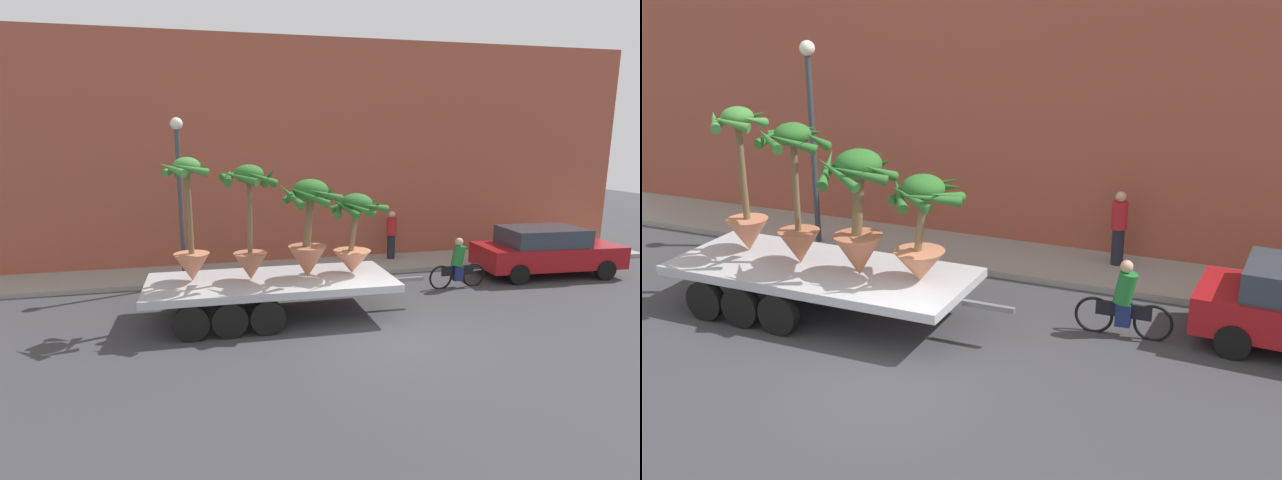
# 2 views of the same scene
# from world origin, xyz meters

# --- Properties ---
(ground_plane) EXTENTS (60.00, 60.00, 0.00)m
(ground_plane) POSITION_xyz_m (0.00, 0.00, 0.00)
(ground_plane) COLOR #38383D
(sidewalk) EXTENTS (24.00, 2.20, 0.15)m
(sidewalk) POSITION_xyz_m (0.00, 6.10, 0.07)
(sidewalk) COLOR gray
(sidewalk) RESTS_ON ground
(building_facade) EXTENTS (24.00, 1.20, 7.72)m
(building_facade) POSITION_xyz_m (0.00, 7.80, 3.86)
(building_facade) COLOR #9E4C38
(building_facade) RESTS_ON ground
(flatbed_trailer) EXTENTS (7.07, 2.55, 0.98)m
(flatbed_trailer) POSITION_xyz_m (-2.71, 1.92, 0.77)
(flatbed_trailer) COLOR #B7BABF
(flatbed_trailer) RESTS_ON ground
(potted_palm_rear) EXTENTS (1.41, 1.48, 2.81)m
(potted_palm_rear) POSITION_xyz_m (-2.95, 1.98, 2.41)
(potted_palm_rear) COLOR #B26647
(potted_palm_rear) RESTS_ON flatbed_trailer
(potted_palm_middle) EXTENTS (1.23, 1.28, 2.99)m
(potted_palm_middle) POSITION_xyz_m (-4.36, 2.21, 2.28)
(potted_palm_middle) COLOR #C17251
(potted_palm_middle) RESTS_ON flatbed_trailer
(potted_palm_front) EXTENTS (1.54, 1.65, 2.06)m
(potted_palm_front) POSITION_xyz_m (-0.29, 2.00, 2.05)
(potted_palm_front) COLOR #C17251
(potted_palm_front) RESTS_ON flatbed_trailer
(potted_palm_extra) EXTENTS (1.60, 1.53, 2.45)m
(potted_palm_extra) POSITION_xyz_m (-1.53, 1.84, 2.24)
(potted_palm_extra) COLOR #B26647
(potted_palm_extra) RESTS_ON flatbed_trailer
(cyclist) EXTENTS (1.84, 0.35, 1.54)m
(cyclist) POSITION_xyz_m (3.29, 3.13, 0.67)
(cyclist) COLOR black
(cyclist) RESTS_ON ground
(pedestrian_near_gate) EXTENTS (0.36, 0.36, 1.71)m
(pedestrian_near_gate) POSITION_xyz_m (2.47, 6.48, 1.04)
(pedestrian_near_gate) COLOR black
(pedestrian_near_gate) RESTS_ON sidewalk
(street_lamp) EXTENTS (0.36, 0.36, 4.83)m
(street_lamp) POSITION_xyz_m (-4.66, 5.30, 3.23)
(street_lamp) COLOR #383D42
(street_lamp) RESTS_ON sidewalk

